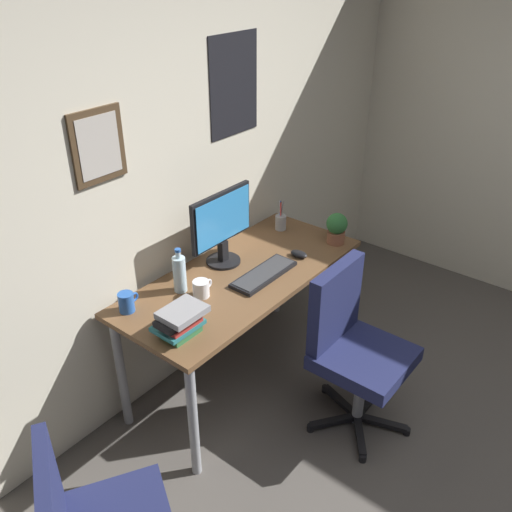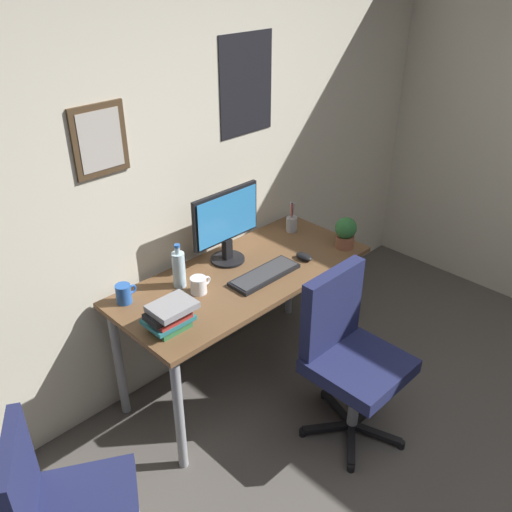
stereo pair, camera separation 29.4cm
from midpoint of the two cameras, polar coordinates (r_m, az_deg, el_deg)
The scene contains 13 objects.
wall_back at distance 3.07m, azimuth -4.69°, elevation 9.35°, with size 4.40×0.10×2.60m.
desk at distance 3.12m, azimuth 1.40°, elevation -3.24°, with size 1.52×0.66×0.76m.
office_chair at distance 2.96m, azimuth 12.38°, elevation -9.55°, with size 0.55×0.57×0.95m.
side_chair at distance 2.37m, azimuth -15.88°, elevation -23.92°, with size 0.57×0.57×0.88m.
monitor at distance 3.08m, azimuth -0.40°, elevation 3.36°, with size 0.46×0.20×0.43m.
keyboard at distance 3.04m, azimuth 3.68°, elevation -2.02°, with size 0.43×0.15×0.03m.
computer_mouse at distance 3.22m, azimuth 7.63°, elevation -0.14°, with size 0.06×0.11×0.04m.
water_bottle at distance 2.92m, azimuth -5.20°, elevation -1.42°, with size 0.07×0.07×0.25m.
coffee_mug_near at distance 2.85m, azimuth -10.74°, elevation -3.96°, with size 0.12×0.08×0.10m.
coffee_mug_far at distance 2.89m, azimuth -3.08°, elevation -3.12°, with size 0.13×0.09×0.09m.
potted_plant at distance 3.35m, azimuth 11.80°, elevation 2.42°, with size 0.13×0.13×0.20m.
pen_cup at distance 3.52m, azimuth 6.12°, elevation 3.37°, with size 0.07×0.07×0.20m.
book_stack_left at distance 2.62m, azimuth -5.75°, elevation -6.29°, with size 0.23×0.19×0.14m.
Camera 2 is at (-1.74, -0.17, 2.37)m, focal length 38.44 mm.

